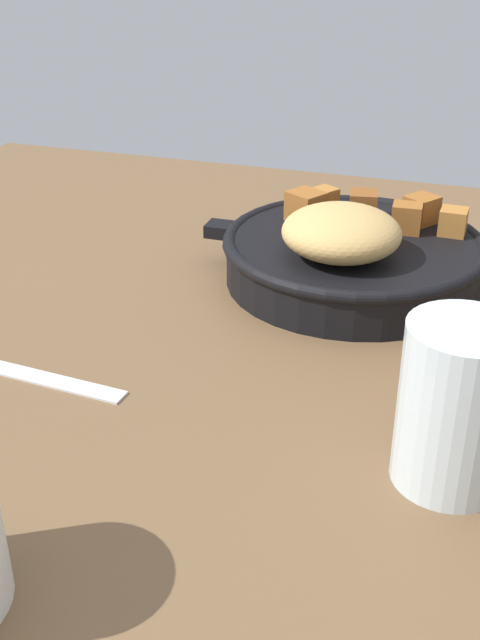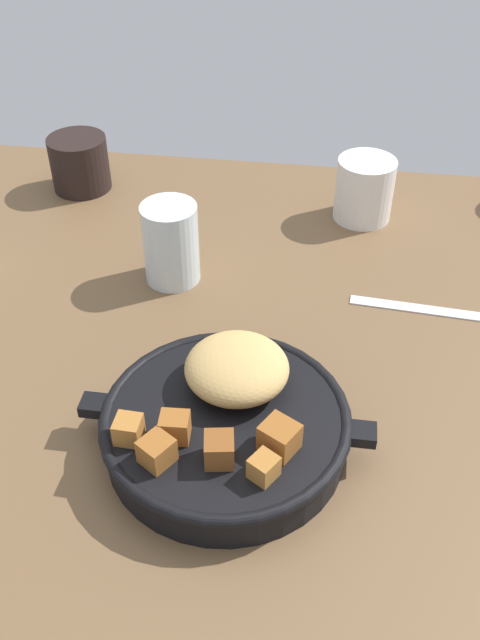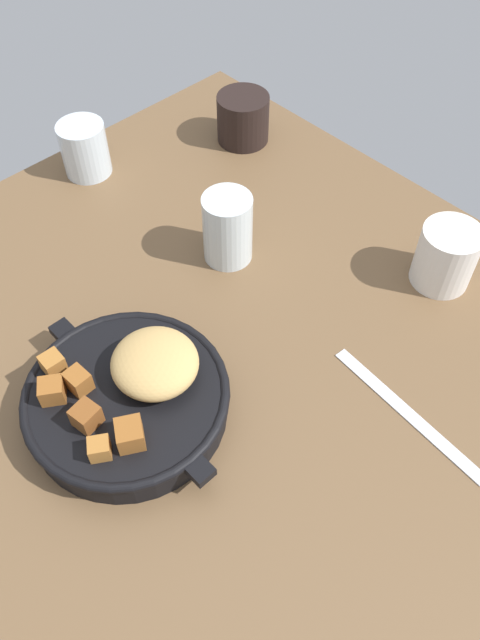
{
  "view_description": "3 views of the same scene",
  "coord_description": "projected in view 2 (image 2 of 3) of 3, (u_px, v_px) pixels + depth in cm",
  "views": [
    {
      "loc": [
        -15.08,
        52.47,
        30.83
      ],
      "look_at": [
        1.19,
        2.79,
        3.18
      ],
      "focal_mm": 44.36,
      "sensor_mm": 36.0,
      "label": 1
    },
    {
      "loc": [
        3.23,
        -57.04,
        53.08
      ],
      "look_at": [
        -4.43,
        -2.97,
        7.04
      ],
      "focal_mm": 39.24,
      "sensor_mm": 36.0,
      "label": 2
    },
    {
      "loc": [
        32.25,
        -30.36,
        65.25
      ],
      "look_at": [
        -2.67,
        2.91,
        4.65
      ],
      "focal_mm": 35.58,
      "sensor_mm": 36.0,
      "label": 3
    }
  ],
  "objects": [
    {
      "name": "coffee_mug_dark",
      "position": [
        80.0,
        163.0,
        1.04
      ],
      "size": [
        8.63,
        8.63,
        7.98
      ],
      "primitive_type": "cylinder",
      "color": "black",
      "rests_on": "ground_plane"
    },
    {
      "name": "water_glass_tall",
      "position": [
        171.0,
        243.0,
        0.85
      ],
      "size": [
        6.9,
        6.9,
        10.32
      ],
      "primitive_type": "cylinder",
      "color": "silver",
      "rests_on": "ground_plane"
    },
    {
      "name": "ground_plane",
      "position": [
        283.0,
        363.0,
        0.79
      ],
      "size": [
        104.5,
        89.76,
        2.4
      ],
      "primitive_type": "cube",
      "color": "brown"
    },
    {
      "name": "cast_iron_skillet",
      "position": [
        227.0,
        420.0,
        0.66
      ],
      "size": [
        28.13,
        23.81,
        8.47
      ],
      "color": "black",
      "rests_on": "ground_plane"
    },
    {
      "name": "butter_knife",
      "position": [
        445.0,
        312.0,
        0.83
      ],
      "size": [
        22.51,
        3.4,
        0.36
      ],
      "primitive_type": "cube",
      "rotation": [
        0.0,
        0.0,
        -0.08
      ],
      "color": "silver",
      "rests_on": "ground_plane"
    },
    {
      "name": "ceramic_mug_white",
      "position": [
        364.0,
        189.0,
        0.97
      ],
      "size": [
        8.05,
        8.05,
        8.78
      ],
      "primitive_type": "cylinder",
      "color": "silver",
      "rests_on": "ground_plane"
    }
  ]
}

